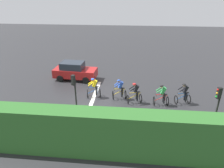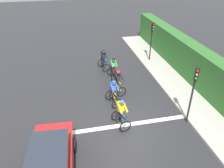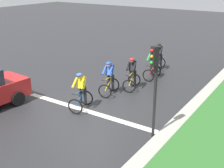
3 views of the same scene
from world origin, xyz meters
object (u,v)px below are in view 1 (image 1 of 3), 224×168
object	(u,v)px
traffic_light_near_crossing	(75,92)
traffic_light_far_junction	(217,106)
cyclist_lead	(184,94)
cyclist_fourth	(120,90)
cyclist_second	(162,96)
car_red	(75,71)
cyclist_trailing	(94,88)
cyclist_mid	(135,93)

from	to	relation	value
traffic_light_near_crossing	traffic_light_far_junction	distance (m)	8.21
cyclist_lead	traffic_light_near_crossing	size ratio (longest dim) A/B	0.50
cyclist_fourth	cyclist_second	bearing A→B (deg)	77.44
car_red	traffic_light_far_junction	bearing A→B (deg)	51.64
cyclist_lead	cyclist_second	bearing A→B (deg)	-76.37
cyclist_trailing	cyclist_fourth	bearing A→B (deg)	88.45
cyclist_fourth	traffic_light_far_junction	world-z (taller)	traffic_light_far_junction
cyclist_second	cyclist_fourth	world-z (taller)	same
cyclist_lead	cyclist_fourth	xyz separation A→B (m)	(-0.31, -4.90, 0.00)
cyclist_trailing	cyclist_lead	bearing A→B (deg)	87.03
traffic_light_near_crossing	traffic_light_far_junction	size ratio (longest dim) A/B	1.00
cyclist_mid	traffic_light_far_junction	distance (m)	6.03
cyclist_mid	cyclist_fourth	xyz separation A→B (m)	(-0.57, -1.20, 0.00)
traffic_light_near_crossing	traffic_light_far_junction	bearing A→B (deg)	83.57
traffic_light_near_crossing	cyclist_trailing	bearing A→B (deg)	171.91
cyclist_lead	cyclist_trailing	world-z (taller)	same
cyclist_second	traffic_light_far_junction	distance (m)	4.67
cyclist_mid	traffic_light_near_crossing	distance (m)	5.06
cyclist_second	car_red	bearing A→B (deg)	-118.66
cyclist_fourth	cyclist_lead	bearing A→B (deg)	86.42
cyclist_mid	cyclist_second	bearing A→B (deg)	85.76
cyclist_trailing	traffic_light_far_junction	size ratio (longest dim) A/B	0.50
cyclist_fourth	car_red	bearing A→B (deg)	-127.62
cyclist_lead	car_red	xyz separation A→B (m)	(-3.88, -9.54, 0.08)
cyclist_lead	cyclist_mid	size ratio (longest dim) A/B	1.00
cyclist_mid	cyclist_trailing	bearing A→B (deg)	-100.72
traffic_light_far_junction	cyclist_second	bearing A→B (deg)	-148.19
traffic_light_far_junction	traffic_light_near_crossing	bearing A→B (deg)	-96.43
cyclist_second	traffic_light_near_crossing	size ratio (longest dim) A/B	0.50
cyclist_second	cyclist_fourth	size ratio (longest dim) A/B	1.00
cyclist_second	cyclist_trailing	size ratio (longest dim) A/B	1.00
cyclist_second	cyclist_trailing	world-z (taller)	same
cyclist_trailing	traffic_light_near_crossing	distance (m)	3.94
cyclist_fourth	cyclist_trailing	distance (m)	2.09
cyclist_lead	cyclist_trailing	bearing A→B (deg)	-92.97
car_red	traffic_light_near_crossing	size ratio (longest dim) A/B	1.26
cyclist_mid	traffic_light_near_crossing	world-z (taller)	traffic_light_near_crossing
cyclist_fourth	traffic_light_near_crossing	distance (m)	4.65
cyclist_mid	cyclist_trailing	distance (m)	3.35
cyclist_trailing	traffic_light_far_junction	xyz separation A→B (m)	(4.55, 7.65, 1.43)
cyclist_lead	cyclist_mid	xyz separation A→B (m)	(0.26, -3.70, 0.00)
cyclist_second	traffic_light_far_junction	bearing A→B (deg)	31.81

